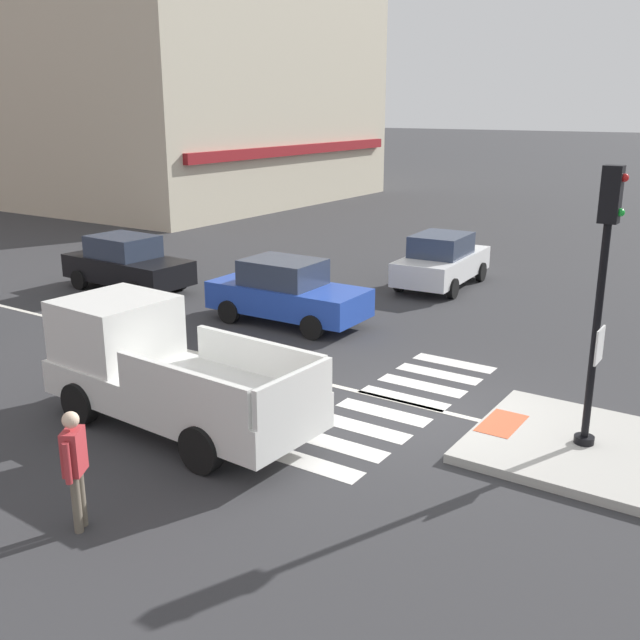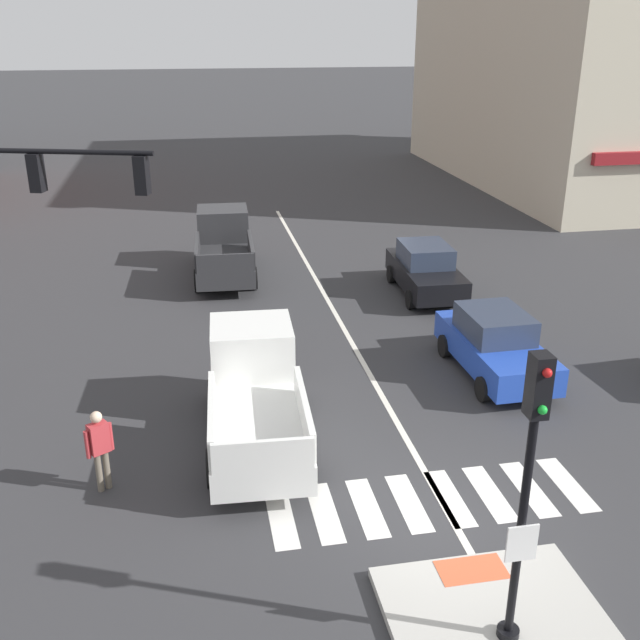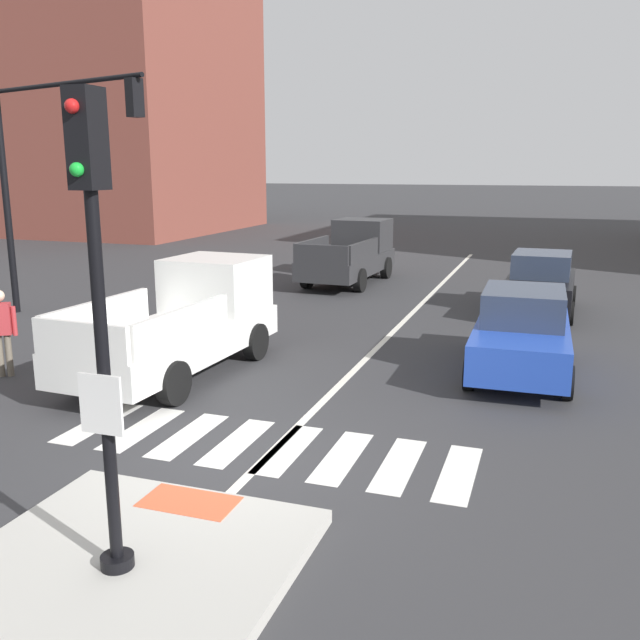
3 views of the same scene
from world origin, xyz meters
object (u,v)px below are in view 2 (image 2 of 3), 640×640
object	(u,v)px
signal_pole	(528,478)
pedestrian_at_curb_left	(100,444)
pickup_truck_white_westbound_near	(255,392)
pickup_truck_charcoal_westbound_distant	(224,246)
car_black_eastbound_far	(425,270)
car_blue_eastbound_mid	(495,344)

from	to	relation	value
signal_pole	pedestrian_at_curb_left	bearing A→B (deg)	140.30
pickup_truck_white_westbound_near	pickup_truck_charcoal_westbound_distant	world-z (taller)	same
signal_pole	pickup_truck_charcoal_westbound_distant	xyz separation A→B (m)	(-2.84, 17.76, -1.83)
pedestrian_at_curb_left	car_black_eastbound_far	bearing A→B (deg)	44.91
pickup_truck_charcoal_westbound_distant	signal_pole	bearing A→B (deg)	-80.92
signal_pole	pedestrian_at_curb_left	xyz separation A→B (m)	(-5.97, 4.96, -1.82)
signal_pole	pedestrian_at_curb_left	distance (m)	7.97
pickup_truck_white_westbound_near	pedestrian_at_curb_left	size ratio (longest dim) A/B	3.11
pickup_truck_charcoal_westbound_distant	car_black_eastbound_far	bearing A→B (deg)	-28.16
pickup_truck_white_westbound_near	pickup_truck_charcoal_westbound_distant	size ratio (longest dim) A/B	1.00
car_blue_eastbound_mid	pickup_truck_charcoal_westbound_distant	size ratio (longest dim) A/B	0.80
signal_pole	pickup_truck_white_westbound_near	bearing A→B (deg)	114.04
signal_pole	car_black_eastbound_far	size ratio (longest dim) A/B	1.06
pickup_truck_white_westbound_near	pedestrian_at_curb_left	xyz separation A→B (m)	(-3.06, -1.56, 0.00)
car_black_eastbound_far	signal_pole	bearing A→B (deg)	-103.61
car_blue_eastbound_mid	car_black_eastbound_far	bearing A→B (deg)	88.23
pickup_truck_white_westbound_near	pedestrian_at_curb_left	bearing A→B (deg)	-152.98
signal_pole	car_blue_eastbound_mid	bearing A→B (deg)	68.36
car_blue_eastbound_mid	signal_pole	bearing A→B (deg)	-111.64
signal_pole	pickup_truck_charcoal_westbound_distant	distance (m)	18.08
car_blue_eastbound_mid	car_black_eastbound_far	distance (m)	6.08
pickup_truck_white_westbound_near	car_black_eastbound_far	bearing A→B (deg)	50.89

